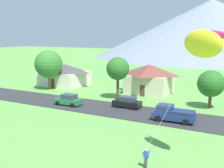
{
  "coord_description": "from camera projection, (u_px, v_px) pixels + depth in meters",
  "views": [
    {
      "loc": [
        11.93,
        -5.67,
        10.61
      ],
      "look_at": [
        -0.72,
        17.67,
        5.94
      ],
      "focal_mm": 44.09,
      "sensor_mm": 36.0,
      "label": 1
    }
  ],
  "objects": [
    {
      "name": "road_strip",
      "position": [
        155.0,
        115.0,
        37.01
      ],
      "size": [
        160.0,
        7.4,
        0.08
      ],
      "primitive_type": "cube",
      "color": "#2D2D33",
      "rests_on": "ground"
    },
    {
      "name": "mountain_central_ridge",
      "position": [
        211.0,
        28.0,
        139.82
      ],
      "size": [
        117.57,
        117.57,
        28.78
      ],
      "primitive_type": "cone",
      "color": "gray",
      "rests_on": "ground"
    },
    {
      "name": "house_left_center",
      "position": [
        150.0,
        78.0,
        51.23
      ],
      "size": [
        8.29,
        7.58,
        5.38
      ],
      "color": "beige",
      "rests_on": "ground"
    },
    {
      "name": "house_right_center",
      "position": [
        64.0,
        74.0,
        59.15
      ],
      "size": [
        9.49,
        8.31,
        4.61
      ],
      "color": "beige",
      "rests_on": "ground"
    },
    {
      "name": "tree_left_of_center",
      "position": [
        118.0,
        69.0,
        45.74
      ],
      "size": [
        3.85,
        3.85,
        7.14
      ],
      "color": "#4C3823",
      "rests_on": "ground"
    },
    {
      "name": "tree_center",
      "position": [
        49.0,
        64.0,
        54.34
      ],
      "size": [
        5.47,
        5.47,
        7.8
      ],
      "color": "brown",
      "rests_on": "ground"
    },
    {
      "name": "tree_right_of_center",
      "position": [
        211.0,
        84.0,
        40.09
      ],
      "size": [
        3.94,
        3.94,
        5.69
      ],
      "color": "#4C3823",
      "rests_on": "ground"
    },
    {
      "name": "parked_car_black_mid_west",
      "position": [
        127.0,
        102.0,
        40.79
      ],
      "size": [
        4.25,
        2.18,
        1.68
      ],
      "color": "black",
      "rests_on": "road_strip"
    },
    {
      "name": "parked_car_green_mid_east",
      "position": [
        68.0,
        100.0,
        42.3
      ],
      "size": [
        4.26,
        2.2,
        1.68
      ],
      "color": "#237042",
      "rests_on": "road_strip"
    },
    {
      "name": "pickup_truck_navy_east_side",
      "position": [
        172.0,
        113.0,
        34.29
      ],
      "size": [
        5.28,
        2.5,
        1.99
      ],
      "color": "navy",
      "rests_on": "road_strip"
    },
    {
      "name": "kite_flyer_with_kite",
      "position": [
        202.0,
        44.0,
        20.54
      ],
      "size": [
        5.83,
        3.69,
        11.18
      ],
      "color": "#3D3D42",
      "rests_on": "ground"
    }
  ]
}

